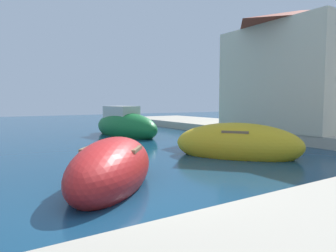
{
  "coord_description": "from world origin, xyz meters",
  "views": [
    {
      "loc": [
        -2.41,
        -5.28,
        2.03
      ],
      "look_at": [
        6.14,
        8.24,
        0.72
      ],
      "focal_mm": 32.28,
      "sensor_mm": 36.0,
      "label": 1
    }
  ],
  "objects_px": {
    "waterfront_building_main": "(300,69)",
    "moored_boat_0": "(237,145)",
    "quayside_tree": "(294,80)",
    "moored_boat_3": "(125,126)",
    "moored_boat_4": "(112,169)"
  },
  "relations": [
    {
      "from": "waterfront_building_main",
      "to": "moored_boat_0",
      "type": "bearing_deg",
      "value": -160.47
    },
    {
      "from": "moored_boat_3",
      "to": "moored_boat_4",
      "type": "distance_m",
      "value": 10.77
    },
    {
      "from": "moored_boat_3",
      "to": "quayside_tree",
      "type": "xyz_separation_m",
      "value": [
        8.07,
        -5.57,
        2.71
      ]
    },
    {
      "from": "moored_boat_0",
      "to": "moored_boat_3",
      "type": "xyz_separation_m",
      "value": [
        -0.64,
        8.55,
        0.12
      ]
    },
    {
      "from": "moored_boat_0",
      "to": "quayside_tree",
      "type": "height_order",
      "value": "quayside_tree"
    },
    {
      "from": "moored_boat_0",
      "to": "quayside_tree",
      "type": "relative_size",
      "value": 1.08
    },
    {
      "from": "moored_boat_3",
      "to": "quayside_tree",
      "type": "relative_size",
      "value": 1.34
    },
    {
      "from": "moored_boat_4",
      "to": "waterfront_building_main",
      "type": "distance_m",
      "value": 13.7
    },
    {
      "from": "moored_boat_0",
      "to": "moored_boat_3",
      "type": "distance_m",
      "value": 8.58
    },
    {
      "from": "moored_boat_0",
      "to": "moored_boat_3",
      "type": "bearing_deg",
      "value": 146.99
    },
    {
      "from": "quayside_tree",
      "to": "waterfront_building_main",
      "type": "bearing_deg",
      "value": -96.29
    },
    {
      "from": "waterfront_building_main",
      "to": "moored_boat_3",
      "type": "bearing_deg",
      "value": 143.57
    },
    {
      "from": "moored_boat_0",
      "to": "waterfront_building_main",
      "type": "distance_m",
      "value": 8.55
    },
    {
      "from": "moored_boat_4",
      "to": "moored_boat_0",
      "type": "bearing_deg",
      "value": 140.34
    },
    {
      "from": "moored_boat_4",
      "to": "waterfront_building_main",
      "type": "xyz_separation_m",
      "value": [
        12.72,
        3.77,
        3.43
      ]
    }
  ]
}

